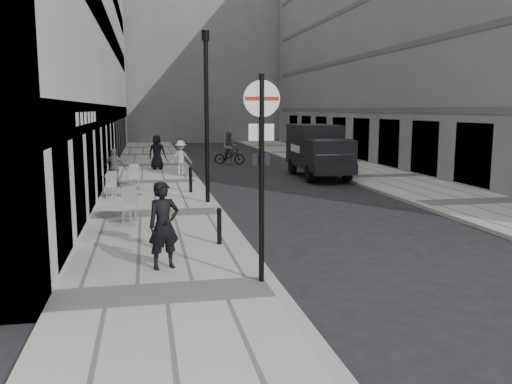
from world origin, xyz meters
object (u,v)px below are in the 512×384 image
Objects in this scene: lamppost at (206,109)px; cyclist at (230,152)px; walking_man at (164,225)px; sign_post at (262,151)px; panel_van at (317,148)px.

lamppost reaches higher than cyclist.
cyclist is at bearing 59.84° from walking_man.
panel_van is at bearing 74.33° from sign_post.
lamppost is 14.56m from cyclist.
panel_van is 2.77× the size of cyclist.
lamppost reaches higher than sign_post.
cyclist is (-3.28, 7.26, -0.67)m from panel_van.
lamppost is (-0.00, 9.07, 0.78)m from sign_post.
sign_post is at bearing -52.62° from walking_man.
lamppost is at bearing -130.37° from panel_van.
sign_post is 17.05m from panel_van.
walking_man is 0.31× the size of lamppost.
lamppost is at bearing 95.73° from sign_post.
sign_post reaches higher than walking_man.
sign_post reaches higher than panel_van.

